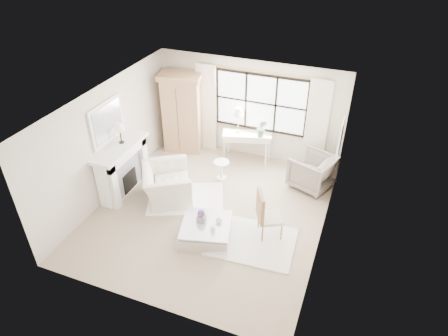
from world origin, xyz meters
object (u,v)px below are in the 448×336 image
Objects in this scene: club_armchair at (167,184)px; coffee_table at (206,231)px; console_table at (247,146)px; armoire at (182,112)px.

coffee_table is at bearing -155.56° from club_armchair.
coffee_table is (0.21, -3.27, -0.22)m from console_table.
armoire reaches higher than console_table.
club_armchair reaches higher than coffee_table.
console_table is 3.28m from coffee_table.
armoire is 1.84× the size of coffee_table.
console_table is at bearing -59.21° from club_armchair.
console_table reaches higher than coffee_table.
armoire is 1.82× the size of club_armchair.
console_table is at bearing -9.39° from armoire.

